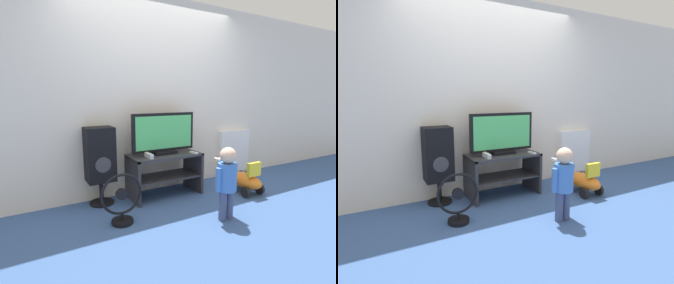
# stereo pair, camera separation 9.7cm
# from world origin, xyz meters

# --- Properties ---
(ground_plane) EXTENTS (16.00, 16.00, 0.00)m
(ground_plane) POSITION_xyz_m (0.00, 0.00, 0.00)
(ground_plane) COLOR #38568C
(wall_back) EXTENTS (10.00, 0.06, 2.60)m
(wall_back) POSITION_xyz_m (0.00, 0.54, 1.30)
(wall_back) COLOR silver
(wall_back) RESTS_ON ground_plane
(tv_stand) EXTENTS (0.95, 0.46, 0.56)m
(tv_stand) POSITION_xyz_m (0.00, 0.23, 0.36)
(tv_stand) COLOR #2D2D33
(tv_stand) RESTS_ON ground_plane
(television) EXTENTS (0.88, 0.20, 0.54)m
(television) POSITION_xyz_m (0.00, 0.25, 0.82)
(television) COLOR black
(television) RESTS_ON tv_stand
(game_console) EXTENTS (0.05, 0.18, 0.06)m
(game_console) POSITION_xyz_m (-0.27, 0.13, 0.59)
(game_console) COLOR white
(game_console) RESTS_ON tv_stand
(remote_primary) EXTENTS (0.06, 0.13, 0.03)m
(remote_primary) POSITION_xyz_m (0.35, 0.07, 0.57)
(remote_primary) COLOR white
(remote_primary) RESTS_ON tv_stand
(child) EXTENTS (0.30, 0.45, 0.79)m
(child) POSITION_xyz_m (0.24, -0.71, 0.47)
(child) COLOR #3F4C72
(child) RESTS_ON ground_plane
(speaker_tower) EXTENTS (0.33, 0.30, 0.95)m
(speaker_tower) POSITION_xyz_m (-0.82, 0.35, 0.60)
(speaker_tower) COLOR black
(speaker_tower) RESTS_ON ground_plane
(floor_fan) EXTENTS (0.44, 0.23, 0.54)m
(floor_fan) POSITION_xyz_m (-0.77, -0.26, 0.24)
(floor_fan) COLOR black
(floor_fan) RESTS_ON ground_plane
(ride_on_toy) EXTENTS (0.30, 0.56, 0.45)m
(ride_on_toy) POSITION_xyz_m (1.00, -0.24, 0.17)
(ride_on_toy) COLOR orange
(ride_on_toy) RESTS_ON ground_plane
(radiator) EXTENTS (0.60, 0.08, 0.76)m
(radiator) POSITION_xyz_m (1.45, 0.47, 0.41)
(radiator) COLOR white
(radiator) RESTS_ON ground_plane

